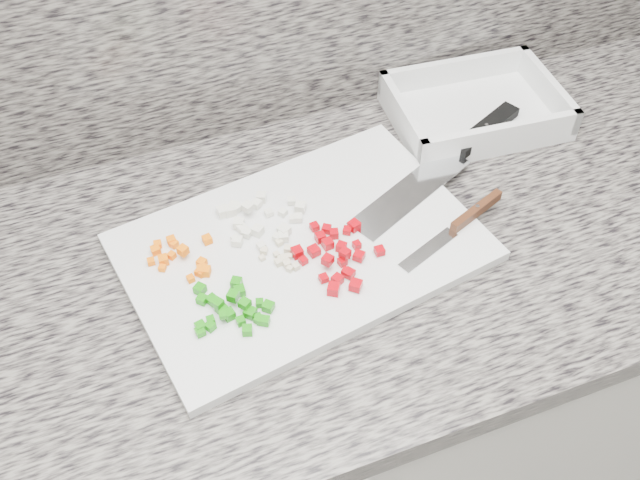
% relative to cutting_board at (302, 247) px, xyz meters
% --- Properties ---
extents(cabinet, '(3.92, 0.62, 0.86)m').
position_rel_cutting_board_xyz_m(cabinet, '(-0.03, -0.01, -0.48)').
color(cabinet, silver).
rests_on(cabinet, ground).
extents(countertop, '(3.96, 0.64, 0.04)m').
position_rel_cutting_board_xyz_m(countertop, '(-0.03, -0.01, -0.03)').
color(countertop, slate).
rests_on(countertop, cabinet).
extents(cutting_board, '(0.53, 0.40, 0.02)m').
position_rel_cutting_board_xyz_m(cutting_board, '(0.00, 0.00, 0.00)').
color(cutting_board, silver).
rests_on(cutting_board, countertop).
extents(carrot_pile, '(0.09, 0.09, 0.02)m').
position_rel_cutting_board_xyz_m(carrot_pile, '(-0.16, 0.03, 0.01)').
color(carrot_pile, '#FD6D05').
rests_on(carrot_pile, cutting_board).
extents(onion_pile, '(0.13, 0.11, 0.02)m').
position_rel_cutting_board_xyz_m(onion_pile, '(-0.05, 0.06, 0.02)').
color(onion_pile, silver).
rests_on(onion_pile, cutting_board).
extents(green_pepper_pile, '(0.11, 0.10, 0.02)m').
position_rel_cutting_board_xyz_m(green_pepper_pile, '(-0.12, -0.08, 0.02)').
color(green_pepper_pile, '#17800B').
rests_on(green_pepper_pile, cutting_board).
extents(red_pepper_pile, '(0.12, 0.14, 0.02)m').
position_rel_cutting_board_xyz_m(red_pepper_pile, '(0.03, -0.04, 0.02)').
color(red_pepper_pile, '#A8020B').
rests_on(red_pepper_pile, cutting_board).
extents(garlic_pile, '(0.06, 0.06, 0.01)m').
position_rel_cutting_board_xyz_m(garlic_pile, '(-0.03, -0.02, 0.01)').
color(garlic_pile, beige).
rests_on(garlic_pile, cutting_board).
extents(chef_knife, '(0.36, 0.20, 0.02)m').
position_rel_cutting_board_xyz_m(chef_knife, '(0.30, 0.09, 0.01)').
color(chef_knife, silver).
rests_on(chef_knife, cutting_board).
extents(paring_knife, '(0.20, 0.09, 0.02)m').
position_rel_cutting_board_xyz_m(paring_knife, '(0.23, -0.05, 0.01)').
color(paring_knife, silver).
rests_on(paring_knife, cutting_board).
extents(tray, '(0.29, 0.22, 0.06)m').
position_rel_cutting_board_xyz_m(tray, '(0.37, 0.17, 0.01)').
color(tray, silver).
rests_on(tray, countertop).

